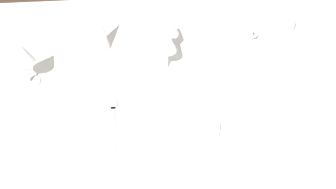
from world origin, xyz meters
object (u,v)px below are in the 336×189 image
coffee_cup_left (241,34)px  spoon_dessert (248,110)px  spoon_tea (258,110)px  wine_glass_centre (22,55)px  spoon_soup (238,111)px  dinner_plate (172,126)px  dinner_knife (229,118)px  wine_glass_left (167,43)px  drink_tumbler (304,31)px  fork_outer (113,124)px  wine_glass_right (167,25)px  napkin_folded (99,28)px

coffee_cup_left → spoon_dessert: bearing=-98.3°
spoon_tea → wine_glass_centre: (-0.68, 0.19, 0.10)m
spoon_soup → spoon_dessert: (0.03, 0.00, 0.00)m
dinner_plate → dinner_knife: dinner_plate is taller
wine_glass_left → drink_tumbler: (0.48, 0.11, -0.05)m
fork_outer → dinner_knife: same height
wine_glass_centre → drink_tumbler: (0.92, 0.14, -0.06)m
wine_glass_centre → drink_tumbler: bearing=8.9°
wine_glass_right → drink_tumbler: (0.47, 0.00, -0.05)m
dinner_knife → spoon_dessert: spoon_dessert is taller
spoon_dessert → spoon_tea: bearing=-7.7°
spoon_tea → coffee_cup_left: 0.34m
dinner_knife → spoon_dessert: 0.07m
fork_outer → napkin_folded: 0.39m
fork_outer → coffee_cup_left: 0.57m
wine_glass_left → napkin_folded: (-0.21, 0.13, -0.02)m
fork_outer → coffee_cup_left: (0.44, 0.36, 0.04)m
spoon_dessert → wine_glass_right: 0.40m
napkin_folded → wine_glass_right: bearing=-6.9°
spoon_tea → coffee_cup_left: bearing=86.4°
spoon_soup → napkin_folded: napkin_folded is taller
wine_glass_right → coffee_cup_left: bearing=2.8°
wine_glass_left → wine_glass_right: size_ratio=1.06×
dinner_plate → wine_glass_right: size_ratio=1.86×
spoon_tea → wine_glass_right: 0.41m
spoon_dessert → napkin_folded: napkin_folded is taller
coffee_cup_left → wine_glass_left: bearing=-155.8°
wine_glass_centre → spoon_soup: bearing=-17.1°
wine_glass_right → drink_tumbler: wine_glass_right is taller
spoon_soup → dinner_knife: bearing=-140.1°
dinner_knife → wine_glass_right: bearing=111.9°
spoon_soup → drink_tumbler: drink_tumbler is taller
dinner_plate → drink_tumbler: bearing=37.7°
dinner_knife → fork_outer: bearing=178.7°
fork_outer → wine_glass_right: (0.18, 0.35, 0.10)m
spoon_soup → wine_glass_right: bearing=118.0°
coffee_cup_left → wine_glass_centre: (-0.70, -0.15, 0.06)m
napkin_folded → dinner_knife: bearing=-46.2°
spoon_soup → spoon_dessert: bearing=7.4°
drink_tumbler → napkin_folded: bearing=178.1°
spoon_soup → spoon_dessert: size_ratio=0.96×
wine_glass_left → spoon_dessert: bearing=-45.4°
spoon_dessert → wine_glass_centre: bearing=164.0°
coffee_cup_left → wine_glass_centre: wine_glass_centre is taller
drink_tumbler → napkin_folded: (-0.70, 0.02, 0.03)m
spoon_tea → fork_outer: bearing=-177.4°
fork_outer → napkin_folded: size_ratio=1.34×
wine_glass_centre → drink_tumbler: size_ratio=1.32×
spoon_dessert → napkin_folded: bearing=140.6°
wine_glass_right → dinner_plate: bearing=-93.2°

